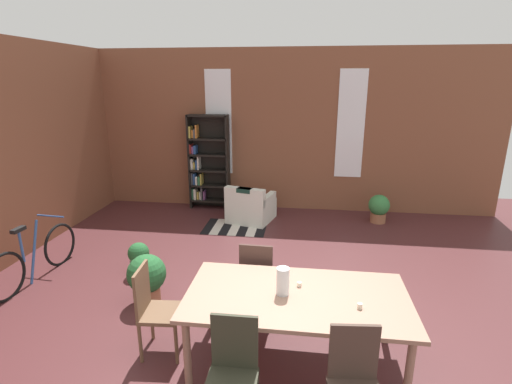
{
  "coord_description": "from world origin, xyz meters",
  "views": [
    {
      "loc": [
        0.48,
        -3.5,
        2.72
      ],
      "look_at": [
        -0.25,
        2.01,
        1.08
      ],
      "focal_mm": 26.73,
      "sensor_mm": 36.0,
      "label": 1
    }
  ],
  "objects": [
    {
      "name": "back_wall_brick",
      "position": [
        0.0,
        4.57,
        1.68
      ],
      "size": [
        8.84,
        0.12,
        3.36
      ],
      "primitive_type": "cube",
      "color": "brown",
      "rests_on": "ground"
    },
    {
      "name": "tealight_candle_0",
      "position": [
        0.47,
        -0.14,
        0.79
      ],
      "size": [
        0.04,
        0.04,
        0.05
      ],
      "primitive_type": "cylinder",
      "color": "silver",
      "rests_on": "dining_table"
    },
    {
      "name": "dining_table",
      "position": [
        0.45,
        -0.3,
        0.69
      ],
      "size": [
        2.11,
        1.09,
        0.77
      ],
      "color": "#9B735E",
      "rests_on": "ground"
    },
    {
      "name": "dining_chair_head_left",
      "position": [
        -0.98,
        -0.3,
        0.51
      ],
      "size": [
        0.43,
        0.43,
        0.95
      ],
      "color": "brown",
      "rests_on": "ground"
    },
    {
      "name": "potted_plant_corner",
      "position": [
        -1.85,
        1.23,
        0.25
      ],
      "size": [
        0.3,
        0.3,
        0.49
      ],
      "color": "silver",
      "rests_on": "ground"
    },
    {
      "name": "armchair_white",
      "position": [
        -0.57,
        3.61,
        0.28
      ],
      "size": [
        0.98,
        0.98,
        0.75
      ],
      "color": "white",
      "rests_on": "ground"
    },
    {
      "name": "bicycle_second",
      "position": [
        -3.22,
        0.89,
        0.33
      ],
      "size": [
        0.44,
        1.67,
        0.89
      ],
      "color": "black",
      "rests_on": "ground"
    },
    {
      "name": "window_pane_1",
      "position": [
        1.37,
        4.5,
        1.85
      ],
      "size": [
        0.55,
        0.02,
        2.18
      ],
      "primitive_type": "cube",
      "color": "white"
    },
    {
      "name": "vase_on_table",
      "position": [
        0.31,
        -0.3,
        0.9
      ],
      "size": [
        0.12,
        0.12,
        0.27
      ],
      "primitive_type": "cylinder",
      "color": "silver",
      "rests_on": "dining_table"
    },
    {
      "name": "striped_rug",
      "position": [
        -0.81,
        3.21,
        0.0
      ],
      "size": [
        1.18,
        0.83,
        0.01
      ],
      "color": "black",
      "rests_on": "ground"
    },
    {
      "name": "dining_chair_near_left",
      "position": [
        -0.03,
        -1.07,
        0.51
      ],
      "size": [
        0.4,
        0.4,
        0.95
      ],
      "color": "#313124",
      "rests_on": "ground"
    },
    {
      "name": "potted_plant_by_shelf",
      "position": [
        -1.42,
        0.54,
        0.36
      ],
      "size": [
        0.48,
        0.48,
        0.65
      ],
      "color": "#9E6042",
      "rests_on": "ground"
    },
    {
      "name": "ground_plane",
      "position": [
        0.0,
        0.0,
        0.0
      ],
      "size": [
        11.73,
        11.73,
        0.0
      ],
      "primitive_type": "plane",
      "color": "#4E2527"
    },
    {
      "name": "dining_chair_far_left",
      "position": [
        -0.03,
        0.48,
        0.51
      ],
      "size": [
        0.41,
        0.41,
        0.95
      ],
      "color": "#402B25",
      "rests_on": "ground"
    },
    {
      "name": "bookshelf_tall",
      "position": [
        -1.63,
        4.34,
        1.0
      ],
      "size": [
        0.86,
        0.28,
        2.03
      ],
      "color": "black",
      "rests_on": "ground"
    },
    {
      "name": "dining_chair_near_right",
      "position": [
        0.92,
        -1.07,
        0.51
      ],
      "size": [
        0.44,
        0.44,
        0.95
      ],
      "color": "#46342B",
      "rests_on": "ground"
    },
    {
      "name": "window_pane_0",
      "position": [
        -1.37,
        4.5,
        1.85
      ],
      "size": [
        0.55,
        0.02,
        2.18
      ],
      "primitive_type": "cube",
      "color": "white"
    },
    {
      "name": "potted_plant_window",
      "position": [
        1.96,
        3.87,
        0.3
      ],
      "size": [
        0.41,
        0.41,
        0.56
      ],
      "color": "#9E6042",
      "rests_on": "ground"
    },
    {
      "name": "tealight_candle_1",
      "position": [
        1.01,
        -0.45,
        0.79
      ],
      "size": [
        0.04,
        0.04,
        0.05
      ],
      "primitive_type": "cylinder",
      "color": "silver",
      "rests_on": "dining_table"
    }
  ]
}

